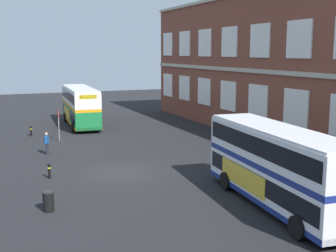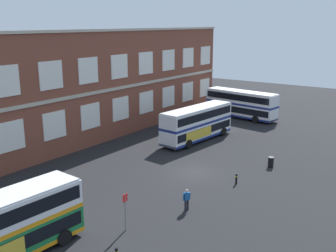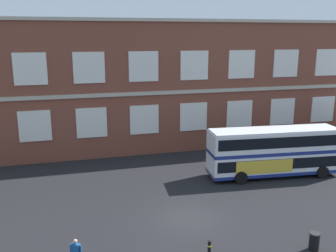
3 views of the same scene
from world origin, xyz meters
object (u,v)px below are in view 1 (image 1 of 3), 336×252
double_decker_middle (277,166)px  waiting_passenger (47,142)px  station_litter_bin (48,201)px  bus_stand_flag (59,123)px  safety_bollard_east (49,171)px  safety_bollard_west (31,131)px  double_decker_near (80,106)px

double_decker_middle → waiting_passenger: bearing=-150.9°
double_decker_middle → station_litter_bin: bearing=-109.2°
bus_stand_flag → safety_bollard_east: 12.24m
safety_bollard_west → double_decker_near: bearing=127.5°
safety_bollard_east → double_decker_middle: bearing=46.0°
safety_bollard_east → bus_stand_flag: bearing=168.2°
double_decker_near → safety_bollard_west: (4.27, -5.57, -1.66)m
waiting_passenger → double_decker_near: bearing=157.4°
double_decker_middle → waiting_passenger: (-16.55, -9.22, -1.22)m
safety_bollard_west → bus_stand_flag: bearing=33.1°
waiting_passenger → station_litter_bin: size_ratio=1.65×
double_decker_near → safety_bollard_east: 20.36m
station_litter_bin → safety_bollard_east: bearing=171.7°
double_decker_near → waiting_passenger: bearing=-22.6°
safety_bollard_west → safety_bollard_east: 15.13m
waiting_passenger → station_litter_bin: waiting_passenger is taller
double_decker_near → waiting_passenger: size_ratio=6.55×
double_decker_middle → safety_bollard_east: double_decker_middle is taller
double_decker_near → bus_stand_flag: (7.46, -3.48, -0.51)m
station_litter_bin → safety_bollard_east: size_ratio=1.08×
station_litter_bin → safety_bollard_east: station_litter_bin is taller
station_litter_bin → safety_bollard_west: station_litter_bin is taller
bus_stand_flag → safety_bollard_west: 3.99m
double_decker_middle → bus_stand_flag: (-21.58, -7.50, -0.51)m
station_litter_bin → double_decker_near: bearing=164.9°
double_decker_near → safety_bollard_east: bearing=-17.1°
waiting_passenger → double_decker_middle: bearing=29.1°
bus_stand_flag → double_decker_near: bearing=155.0°
double_decker_middle → safety_bollard_west: size_ratio=11.78×
safety_bollard_east → waiting_passenger: bearing=173.6°
bus_stand_flag → safety_bollard_east: bus_stand_flag is taller
station_litter_bin → safety_bollard_west: size_ratio=1.08×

